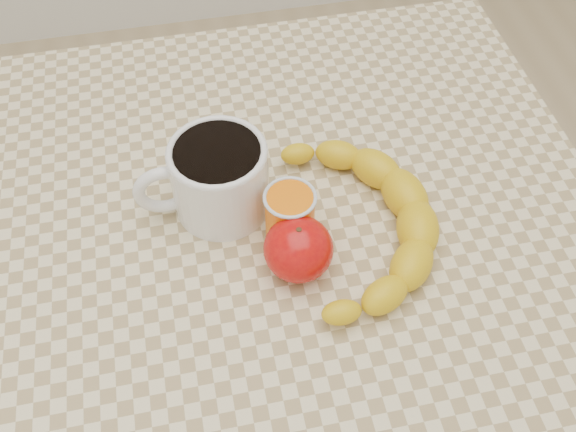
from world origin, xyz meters
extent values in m
cube|color=beige|center=(0.00, 0.00, 0.73)|extent=(0.80, 0.80, 0.04)
cube|color=olive|center=(0.00, 0.00, 0.68)|extent=(0.74, 0.74, 0.06)
cylinder|color=olive|center=(-0.35, 0.35, 0.35)|extent=(0.05, 0.05, 0.71)
cylinder|color=olive|center=(0.35, 0.35, 0.35)|extent=(0.05, 0.05, 0.71)
cylinder|color=white|center=(-0.07, 0.05, 0.80)|extent=(0.12, 0.12, 0.09)
cylinder|color=black|center=(-0.07, 0.05, 0.84)|extent=(0.10, 0.10, 0.01)
torus|color=white|center=(-0.07, 0.05, 0.84)|extent=(0.12, 0.12, 0.01)
torus|color=white|center=(-0.14, 0.05, 0.80)|extent=(0.07, 0.02, 0.07)
cylinder|color=orange|center=(0.00, -0.01, 0.78)|extent=(0.06, 0.06, 0.07)
torus|color=silver|center=(0.00, -0.01, 0.82)|extent=(0.06, 0.06, 0.00)
ellipsoid|color=#A20509|center=(0.00, -0.06, 0.79)|extent=(0.10, 0.10, 0.07)
cylinder|color=#382311|center=(0.00, -0.06, 0.82)|extent=(0.01, 0.01, 0.01)
camera|label=1|loc=(-0.09, -0.45, 1.37)|focal=40.00mm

